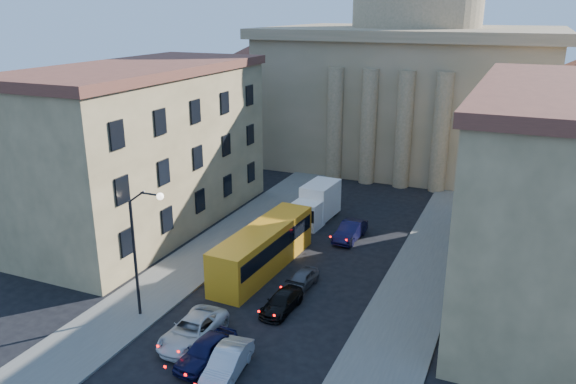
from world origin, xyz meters
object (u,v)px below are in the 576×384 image
Objects in this scene: box_truck at (317,204)px; street_lamp at (140,243)px; city_bus at (263,247)px; car_left_near at (206,350)px; car_right_near at (227,363)px.

street_lamp is at bearing -97.39° from box_truck.
street_lamp is 0.73× the size of city_bus.
box_truck is at bearing 101.42° from car_left_near.
box_truck is (-2.17, 23.66, 0.88)m from car_left_near.
city_bus reaches higher than car_left_near.
car_left_near is 0.99× the size of car_right_near.
street_lamp is 1.37× the size of box_truck.
street_lamp is at bearing 162.64° from car_left_near.
street_lamp is 9.61m from car_right_near.
street_lamp reaches higher than car_left_near.
street_lamp reaches higher than box_truck.
car_right_near is 24.51m from box_truck.
car_right_near is (1.67, -0.53, -0.02)m from car_left_near.
city_bus is 1.89× the size of box_truck.
street_lamp is 8.11m from car_left_near.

